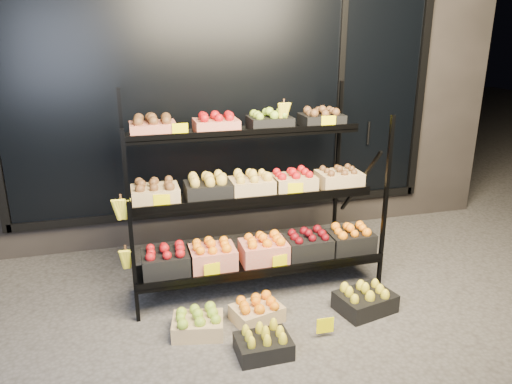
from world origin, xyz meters
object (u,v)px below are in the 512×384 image
object	(u,v)px
display_rack	(252,196)
floor_crate_midright	(257,310)
floor_crate_left	(198,323)
floor_crate_midleft	(263,343)

from	to	relation	value
display_rack	floor_crate_midright	bearing A→B (deg)	-101.79
display_rack	floor_crate_midright	xyz separation A→B (m)	(-0.14, -0.66, -0.70)
display_rack	floor_crate_midright	world-z (taller)	display_rack
floor_crate_left	floor_crate_midleft	distance (m)	0.54
floor_crate_left	floor_crate_midleft	world-z (taller)	same
floor_crate_midright	floor_crate_left	bearing A→B (deg)	171.06
display_rack	floor_crate_left	world-z (taller)	display_rack
floor_crate_midleft	floor_crate_midright	xyz separation A→B (m)	(0.07, 0.41, -0.00)
display_rack	floor_crate_midright	size ratio (longest dim) A/B	5.18
floor_crate_midright	display_rack	bearing A→B (deg)	62.81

